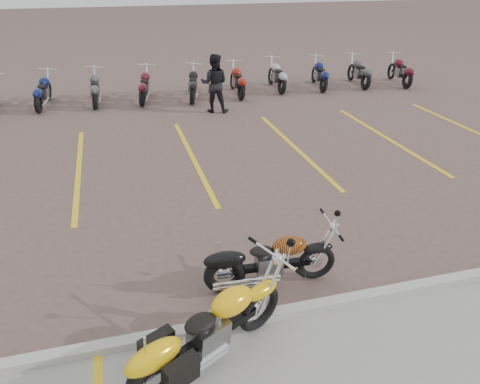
{
  "coord_description": "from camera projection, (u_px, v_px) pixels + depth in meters",
  "views": [
    {
      "loc": [
        -1.77,
        -6.63,
        4.34
      ],
      "look_at": [
        0.2,
        0.39,
        0.75
      ],
      "focal_mm": 35.0,
      "sensor_mm": 36.0,
      "label": 1
    }
  ],
  "objects": [
    {
      "name": "ground",
      "position": [
        235.0,
        242.0,
        8.07
      ],
      "size": [
        100.0,
        100.0,
        0.0
      ],
      "primitive_type": "plane",
      "color": "brown",
      "rests_on": "ground"
    },
    {
      "name": "bg_bike_row",
      "position": [
        167.0,
        83.0,
        16.33
      ],
      "size": [
        18.99,
        2.05,
        1.1
      ],
      "color": "black",
      "rests_on": "ground"
    },
    {
      "name": "curb",
      "position": [
        274.0,
        315.0,
        6.32
      ],
      "size": [
        60.0,
        0.18,
        0.12
      ],
      "primitive_type": "cube",
      "color": "#ADAAA3",
      "rests_on": "ground"
    },
    {
      "name": "person_b",
      "position": [
        214.0,
        83.0,
        14.73
      ],
      "size": [
        1.06,
        0.95,
        1.82
      ],
      "primitive_type": "imported",
      "rotation": [
        0.0,
        0.0,
        2.79
      ],
      "color": "black",
      "rests_on": "ground"
    },
    {
      "name": "yellow_cruiser",
      "position": [
        205.0,
        333.0,
        5.43
      ],
      "size": [
        2.09,
        1.19,
        0.94
      ],
      "rotation": [
        0.11,
        0.0,
        0.48
      ],
      "color": "black",
      "rests_on": "ground"
    },
    {
      "name": "flame_cruiser",
      "position": [
        268.0,
        263.0,
        6.81
      ],
      "size": [
        2.0,
        0.31,
        0.82
      ],
      "rotation": [
        0.06,
        0.0,
        -0.05
      ],
      "color": "black",
      "rests_on": "ground"
    },
    {
      "name": "parking_stripes",
      "position": [
        193.0,
        158.0,
        11.53
      ],
      "size": [
        38.0,
        5.5,
        0.01
      ],
      "primitive_type": null,
      "color": "yellow",
      "rests_on": "ground"
    }
  ]
}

